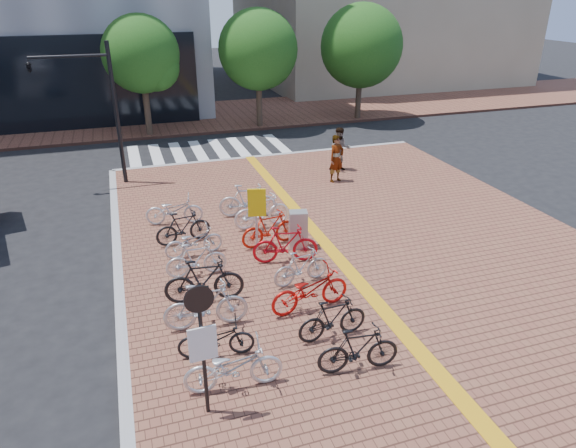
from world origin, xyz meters
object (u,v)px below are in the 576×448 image
object	(u,v)px
bike_15	(247,201)
bike_2	(206,306)
bike_14	(262,211)
bike_1	(216,339)
bike_13	(269,229)
bike_0	(233,367)
utility_box	(298,229)
bike_10	(310,290)
bike_11	(301,267)
bike_8	(358,350)
bike_12	(285,244)
notice_sign	(202,336)
bike_9	(333,319)
traffic_light_pole	(77,90)
bike_5	(194,241)
pedestrian_b	(340,149)
bike_3	(204,280)
bike_6	(183,227)
bike_7	(174,210)
bike_4	(196,259)
yellow_sign	(256,208)
pedestrian_a	(336,159)

from	to	relation	value
bike_15	bike_2	bearing A→B (deg)	169.16
bike_2	bike_14	distance (m)	5.46
bike_1	bike_13	distance (m)	5.19
bike_0	utility_box	size ratio (longest dim) A/B	1.66
bike_10	bike_11	distance (m)	1.20
bike_8	bike_12	world-z (taller)	bike_12
bike_8	bike_15	xyz separation A→B (m)	(-0.21, 8.14, 0.06)
bike_1	bike_15	bearing A→B (deg)	-10.24
bike_10	notice_sign	world-z (taller)	notice_sign
bike_0	notice_sign	size ratio (longest dim) A/B	0.70
bike_2	utility_box	distance (m)	4.50
notice_sign	bike_14	bearing A→B (deg)	67.29
bike_9	bike_11	xyz separation A→B (m)	(0.12, 2.38, -0.01)
bike_12	bike_15	size ratio (longest dim) A/B	0.97
bike_12	traffic_light_pole	bearing A→B (deg)	43.84
bike_10	bike_15	bearing A→B (deg)	-6.24
bike_11	utility_box	distance (m)	2.05
bike_1	bike_12	world-z (taller)	bike_12
bike_1	bike_5	xyz separation A→B (m)	(0.25, 4.60, 0.02)
bike_2	bike_15	distance (m)	6.23
pedestrian_b	bike_0	bearing A→B (deg)	-105.43
bike_10	bike_3	bearing A→B (deg)	57.39
bike_6	pedestrian_b	xyz separation A→B (m)	(7.18, 4.79, 0.40)
bike_1	bike_7	distance (m)	6.99
bike_2	bike_13	size ratio (longest dim) A/B	1.07
bike_0	bike_10	distance (m)	3.10
bike_4	bike_9	bearing A→B (deg)	-146.54
bike_8	bike_13	xyz separation A→B (m)	(-0.11, 5.89, 0.03)
bike_5	bike_11	size ratio (longest dim) A/B	1.07
bike_9	bike_12	world-z (taller)	bike_12
bike_6	bike_8	bearing A→B (deg)	-168.59
bike_0	bike_3	bearing A→B (deg)	4.95
bike_9	notice_sign	world-z (taller)	notice_sign
bike_0	yellow_sign	bearing A→B (deg)	-14.76
bike_9	bike_12	distance (m)	3.58
bike_6	utility_box	xyz separation A→B (m)	(3.17, -1.36, 0.07)
bike_0	bike_3	distance (m)	3.17
bike_9	utility_box	size ratio (longest dim) A/B	1.42
bike_13	bike_2	bearing A→B (deg)	136.31
bike_3	bike_7	size ratio (longest dim) A/B	1.05
bike_7	bike_10	size ratio (longest dim) A/B	0.92
bike_4	utility_box	bearing A→B (deg)	-76.99
bike_7	bike_4	bearing A→B (deg)	-168.52
traffic_light_pole	bike_3	bearing A→B (deg)	-73.86
utility_box	bike_5	bearing A→B (deg)	171.41
bike_4	pedestrian_a	distance (m)	8.58
bike_3	bike_5	world-z (taller)	bike_3
pedestrian_b	traffic_light_pole	distance (m)	10.35
bike_11	pedestrian_a	xyz separation A→B (m)	(3.92, 6.89, 0.46)
bike_4	bike_11	size ratio (longest dim) A/B	1.03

